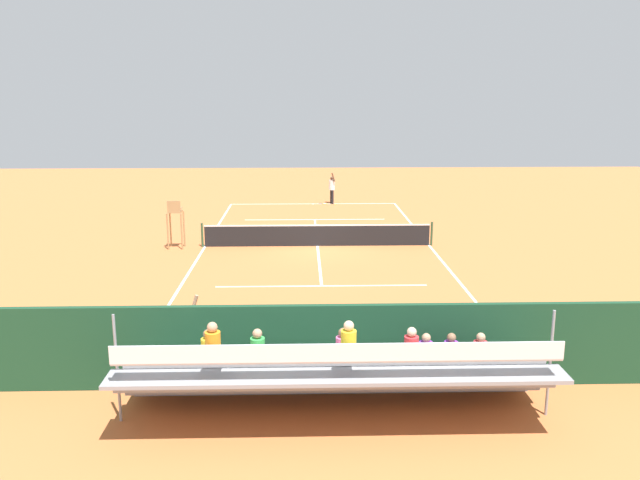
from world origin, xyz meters
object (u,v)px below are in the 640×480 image
equipment_bag (380,368)px  tennis_ball_near (336,204)px  courtside_bench (466,350)px  tennis_net (317,235)px  tennis_player (332,187)px  line_judge (194,334)px  umpire_chair (175,219)px  bleacher_stand (338,373)px  tennis_racket (324,204)px

equipment_bag → tennis_ball_near: bearing=-90.4°
courtside_bench → tennis_net: bearing=-75.9°
tennis_player → line_judge: 24.63m
tennis_net → umpire_chair: umpire_chair is taller
tennis_net → tennis_ball_near: bearing=-97.3°
umpire_chair → courtside_bench: umpire_chair is taller
tennis_net → tennis_player: tennis_player is taller
bleacher_stand → tennis_player: bleacher_stand is taller
umpire_chair → equipment_bag: 15.13m
tennis_player → tennis_racket: tennis_player is taller
equipment_bag → tennis_player: size_ratio=0.47×
tennis_racket → line_judge: 24.48m
bleacher_stand → tennis_ball_near: bleacher_stand is taller
courtside_bench → equipment_bag: bearing=3.4°
tennis_player → tennis_ball_near: (-0.20, 0.50, -0.98)m
umpire_chair → courtside_bench: (-9.52, 13.02, -0.76)m
line_judge → tennis_net: bearing=-104.1°
umpire_chair → tennis_player: (-7.35, -11.32, -0.30)m
courtside_bench → equipment_bag: courtside_bench is taller
equipment_bag → line_judge: (4.50, -0.24, 0.84)m
tennis_player → line_judge: same height
bleacher_stand → tennis_racket: bearing=-91.4°
bleacher_stand → equipment_bag: (-1.14, -1.95, -0.78)m
tennis_racket → bleacher_stand: bearing=88.6°
tennis_ball_near → tennis_net: bearing=82.7°
tennis_player → tennis_racket: (0.46, 0.10, -1.00)m
bleacher_stand → tennis_player: bearing=-92.4°
bleacher_stand → tennis_racket: 26.34m
tennis_net → tennis_player: size_ratio=5.35×
umpire_chair → equipment_bag: size_ratio=2.38×
bleacher_stand → tennis_racket: size_ratio=15.68×
equipment_bag → tennis_ball_near: size_ratio=13.64×
umpire_chair → tennis_player: 13.50m
tennis_net → equipment_bag: tennis_net is taller
tennis_ball_near → courtside_bench: bearing=94.7°
umpire_chair → bleacher_stand: bearing=112.5°
equipment_bag → line_judge: bearing=-3.0°
tennis_net → line_judge: 13.58m
tennis_racket → line_judge: line_judge is taller
umpire_chair → equipment_bag: bearing=119.3°
umpire_chair → tennis_player: size_ratio=1.11×
courtside_bench → tennis_player: bearing=-84.9°
tennis_net → bleacher_stand: 15.36m
tennis_net → bleacher_stand: bleacher_stand is taller
tennis_net → tennis_player: 11.14m
tennis_net → line_judge: bearing=75.9°
bleacher_stand → tennis_ball_near: (-1.30, -25.92, -0.92)m
equipment_bag → tennis_ball_near: (-0.16, -23.96, -0.15)m
tennis_player → bleacher_stand: bearing=87.6°
tennis_net → courtside_bench: bearing=104.1°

